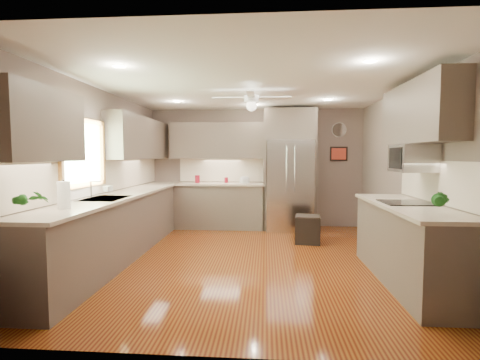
# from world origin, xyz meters

# --- Properties ---
(floor) EXTENTS (5.00, 5.00, 0.00)m
(floor) POSITION_xyz_m (0.00, 0.00, 0.00)
(floor) COLOR #4C170A
(floor) RESTS_ON ground
(ceiling) EXTENTS (5.00, 5.00, 0.00)m
(ceiling) POSITION_xyz_m (0.00, 0.00, 2.50)
(ceiling) COLOR white
(ceiling) RESTS_ON ground
(wall_back) EXTENTS (4.50, 0.00, 4.50)m
(wall_back) POSITION_xyz_m (0.00, 2.50, 1.25)
(wall_back) COLOR #6A5951
(wall_back) RESTS_ON ground
(wall_front) EXTENTS (4.50, 0.00, 4.50)m
(wall_front) POSITION_xyz_m (0.00, -2.50, 1.25)
(wall_front) COLOR #6A5951
(wall_front) RESTS_ON ground
(wall_left) EXTENTS (0.00, 5.00, 5.00)m
(wall_left) POSITION_xyz_m (-2.25, 0.00, 1.25)
(wall_left) COLOR #6A5951
(wall_left) RESTS_ON ground
(wall_right) EXTENTS (0.00, 5.00, 5.00)m
(wall_right) POSITION_xyz_m (2.25, 0.00, 1.25)
(wall_right) COLOR #6A5951
(wall_right) RESTS_ON ground
(canister_a) EXTENTS (0.13, 0.13, 0.16)m
(canister_a) POSITION_xyz_m (-1.22, 2.21, 1.02)
(canister_a) COLOR maroon
(canister_a) RESTS_ON back_run
(canister_d) EXTENTS (0.09, 0.09, 0.11)m
(canister_d) POSITION_xyz_m (-0.61, 2.26, 1.00)
(canister_d) COLOR maroon
(canister_d) RESTS_ON back_run
(soap_bottle) EXTENTS (0.09, 0.09, 0.18)m
(soap_bottle) POSITION_xyz_m (-2.07, -0.10, 1.03)
(soap_bottle) COLOR white
(soap_bottle) RESTS_ON left_run
(potted_plant_left) EXTENTS (0.21, 0.18, 0.33)m
(potted_plant_left) POSITION_xyz_m (-1.96, -1.90, 1.11)
(potted_plant_left) COLOR #1C5B1A
(potted_plant_left) RESTS_ON left_run
(potted_plant_right) EXTENTS (0.20, 0.19, 0.30)m
(potted_plant_right) POSITION_xyz_m (1.89, -1.56, 1.09)
(potted_plant_right) COLOR #1C5B1A
(potted_plant_right) RESTS_ON right_run
(bowl) EXTENTS (0.30, 0.30, 0.06)m
(bowl) POSITION_xyz_m (-0.22, 2.23, 0.97)
(bowl) COLOR beige
(bowl) RESTS_ON back_run
(left_run) EXTENTS (0.65, 4.70, 1.45)m
(left_run) POSITION_xyz_m (-1.95, 0.15, 0.48)
(left_run) COLOR #4B3D36
(left_run) RESTS_ON ground
(back_run) EXTENTS (1.85, 0.65, 1.45)m
(back_run) POSITION_xyz_m (-0.72, 2.20, 0.48)
(back_run) COLOR #4B3D36
(back_run) RESTS_ON ground
(uppers) EXTENTS (4.50, 4.70, 0.95)m
(uppers) POSITION_xyz_m (-0.74, 0.71, 1.87)
(uppers) COLOR #4B3D36
(uppers) RESTS_ON wall_left
(window) EXTENTS (0.05, 1.12, 0.92)m
(window) POSITION_xyz_m (-2.22, -0.50, 1.55)
(window) COLOR #BFF2B2
(window) RESTS_ON wall_left
(sink) EXTENTS (0.50, 0.70, 0.32)m
(sink) POSITION_xyz_m (-1.93, -0.50, 0.91)
(sink) COLOR silver
(sink) RESTS_ON left_run
(refrigerator) EXTENTS (1.06, 0.75, 2.45)m
(refrigerator) POSITION_xyz_m (0.70, 2.16, 1.19)
(refrigerator) COLOR silver
(refrigerator) RESTS_ON ground
(right_run) EXTENTS (0.70, 2.20, 1.45)m
(right_run) POSITION_xyz_m (1.93, -0.80, 0.48)
(right_run) COLOR #4B3D36
(right_run) RESTS_ON ground
(microwave) EXTENTS (0.43, 0.55, 0.34)m
(microwave) POSITION_xyz_m (2.03, -0.55, 1.48)
(microwave) COLOR silver
(microwave) RESTS_ON wall_right
(ceiling_fan) EXTENTS (1.18, 1.18, 0.32)m
(ceiling_fan) POSITION_xyz_m (-0.00, 0.30, 2.33)
(ceiling_fan) COLOR white
(ceiling_fan) RESTS_ON ceiling
(recessed_lights) EXTENTS (2.84, 3.14, 0.01)m
(recessed_lights) POSITION_xyz_m (-0.04, 0.40, 2.49)
(recessed_lights) COLOR white
(recessed_lights) RESTS_ON ceiling
(wall_clock) EXTENTS (0.30, 0.03, 0.30)m
(wall_clock) POSITION_xyz_m (1.75, 2.48, 2.05)
(wall_clock) COLOR white
(wall_clock) RESTS_ON wall_back
(framed_print) EXTENTS (0.36, 0.03, 0.30)m
(framed_print) POSITION_xyz_m (1.75, 2.48, 1.55)
(framed_print) COLOR black
(framed_print) RESTS_ON wall_back
(stool) EXTENTS (0.46, 0.46, 0.49)m
(stool) POSITION_xyz_m (0.95, 1.03, 0.24)
(stool) COLOR black
(stool) RESTS_ON ground
(paper_towel) EXTENTS (0.13, 0.13, 0.33)m
(paper_towel) POSITION_xyz_m (-1.95, -1.42, 1.08)
(paper_towel) COLOR white
(paper_towel) RESTS_ON left_run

